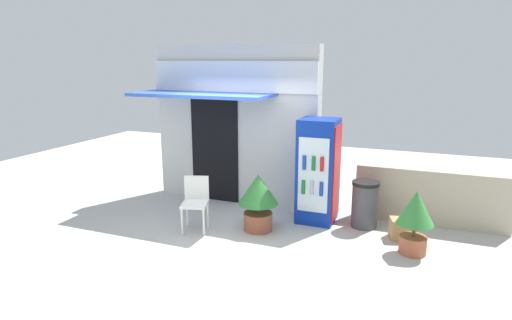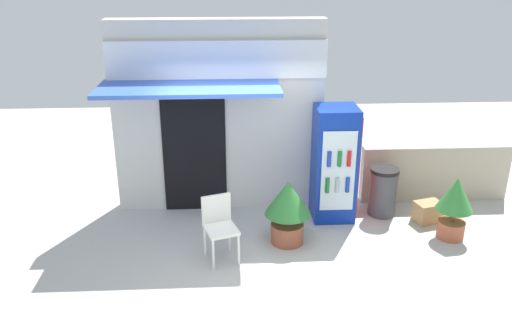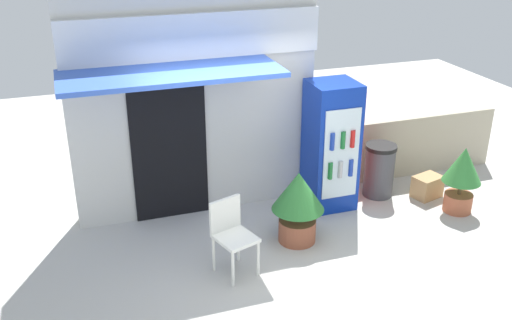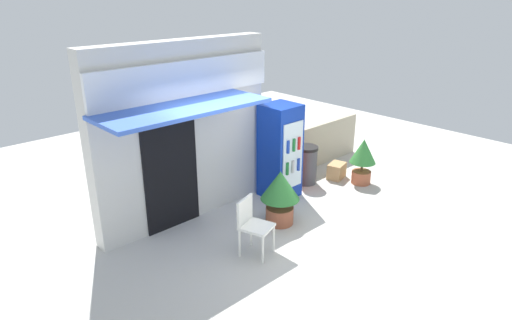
# 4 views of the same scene
# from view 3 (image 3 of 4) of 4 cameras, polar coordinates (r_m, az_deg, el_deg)

# --- Properties ---
(ground) EXTENTS (16.00, 16.00, 0.00)m
(ground) POSITION_cam_3_polar(r_m,az_deg,el_deg) (7.13, 0.96, -10.28)
(ground) COLOR beige
(storefront_building) EXTENTS (3.38, 1.33, 3.08)m
(storefront_building) POSITION_cam_3_polar(r_m,az_deg,el_deg) (7.78, -6.26, 5.78)
(storefront_building) COLOR silver
(storefront_building) RESTS_ON ground
(drink_cooler) EXTENTS (0.66, 0.69, 1.83)m
(drink_cooler) POSITION_cam_3_polar(r_m,az_deg,el_deg) (8.14, 7.44, 1.41)
(drink_cooler) COLOR #0C2D9E
(drink_cooler) RESTS_ON ground
(plastic_chair) EXTENTS (0.53, 0.56, 0.90)m
(plastic_chair) POSITION_cam_3_polar(r_m,az_deg,el_deg) (6.77, -2.46, -7.00)
(plastic_chair) COLOR white
(plastic_chair) RESTS_ON ground
(potted_plant_near_shop) EXTENTS (0.67, 0.67, 0.97)m
(potted_plant_near_shop) POSITION_cam_3_polar(r_m,az_deg,el_deg) (7.33, 4.17, -4.00)
(potted_plant_near_shop) COLOR #995138
(potted_plant_near_shop) RESTS_ON ground
(potted_plant_curbside) EXTENTS (0.54, 0.54, 0.97)m
(potted_plant_curbside) POSITION_cam_3_polar(r_m,az_deg,el_deg) (8.51, 19.66, -1.26)
(potted_plant_curbside) COLOR #AD5B3D
(potted_plant_curbside) RESTS_ON ground
(trash_bin) EXTENTS (0.46, 0.46, 0.80)m
(trash_bin) POSITION_cam_3_polar(r_m,az_deg,el_deg) (8.74, 12.04, -0.97)
(trash_bin) COLOR #47474C
(trash_bin) RESTS_ON ground
(stone_boundary_wall) EXTENTS (2.53, 0.20, 0.97)m
(stone_boundary_wall) POSITION_cam_3_polar(r_m,az_deg,el_deg) (9.63, 15.90, 1.54)
(stone_boundary_wall) COLOR #B7AD93
(stone_boundary_wall) RESTS_ON ground
(cardboard_box) EXTENTS (0.47, 0.39, 0.33)m
(cardboard_box) POSITION_cam_3_polar(r_m,az_deg,el_deg) (8.96, 16.51, -2.52)
(cardboard_box) COLOR tan
(cardboard_box) RESTS_ON ground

